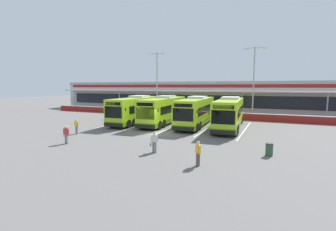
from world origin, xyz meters
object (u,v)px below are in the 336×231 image
Objects in this scene: pedestrian_child at (198,153)px; litter_bin at (269,150)px; coach_bus_right_centre at (229,114)px; lamp_post_west at (157,80)px; pedestrian_in_dark_coat at (77,126)px; coach_bus_centre at (196,112)px; lamp_post_centre at (254,78)px; coach_bus_leftmost at (137,110)px; pedestrian_near_bin at (66,134)px; coach_bus_left_centre at (164,111)px; pedestrian_with_handbag at (154,142)px.

pedestrian_child is 1.74× the size of litter_bin.
lamp_post_west reaches higher than coach_bus_right_centre.
pedestrian_child is (14.98, -4.92, 0.00)m from pedestrian_in_dark_coat.
pedestrian_in_dark_coat is at bearing -132.75° from coach_bus_centre.
lamp_post_centre is at bearing 79.91° from coach_bus_right_centre.
pedestrian_child is (5.07, -15.64, -0.91)m from coach_bus_centre.
pedestrian_near_bin is at bearing -85.92° from coach_bus_leftmost.
litter_bin is at bearing -30.73° from coach_bus_leftmost.
coach_bus_left_centre reaches higher than pedestrian_with_handbag.
lamp_post_west is at bearing 100.76° from coach_bus_leftmost.
litter_bin is (19.09, -0.59, -0.41)m from pedestrian_in_dark_coat.
coach_bus_right_centre reaches higher than pedestrian_near_bin.
coach_bus_centre and coach_bus_right_centre have the same top height.
lamp_post_west and lamp_post_centre have the same top height.
pedestrian_child is at bearing -58.48° from lamp_post_west.
coach_bus_left_centre is 14.56m from pedestrian_near_bin.
coach_bus_right_centre is 7.59× the size of pedestrian_in_dark_coat.
pedestrian_child is at bearing -92.42° from lamp_post_centre.
coach_bus_left_centre is 7.59× the size of pedestrian_in_dark_coat.
coach_bus_right_centre is 12.02m from litter_bin.
coach_bus_leftmost is at bearing 94.08° from pedestrian_near_bin.
coach_bus_leftmost is at bearing -144.04° from lamp_post_centre.
pedestrian_with_handbag is (1.05, -13.96, -0.93)m from coach_bus_centre.
lamp_post_centre reaches higher than pedestrian_near_bin.
coach_bus_centre reaches higher than litter_bin.
lamp_post_west is 1.00× the size of lamp_post_centre.
coach_bus_centre is 12.30m from lamp_post_centre.
coach_bus_right_centre is at bearing -100.09° from lamp_post_centre.
pedestrian_near_bin is 16.90m from litter_bin.
coach_bus_leftmost is at bearing -171.21° from coach_bus_left_centre.
lamp_post_centre is (16.51, 0.14, 0.00)m from lamp_post_west.
lamp_post_centre reaches higher than coach_bus_leftmost.
pedestrian_in_dark_coat is 20.97m from lamp_post_west.
coach_bus_right_centre reaches higher than pedestrian_in_dark_coat.
litter_bin is (17.57, -10.44, -1.32)m from coach_bus_leftmost.
coach_bus_left_centre is 1.12× the size of lamp_post_centre.
coach_bus_left_centre and coach_bus_right_centre have the same top height.
pedestrian_child is at bearing -133.55° from litter_bin.
coach_bus_centre is (4.48, 0.27, 0.00)m from coach_bus_left_centre.
pedestrian_child is at bearing -47.65° from coach_bus_leftmost.
lamp_post_west reaches higher than coach_bus_left_centre.
lamp_post_west is (-2.95, 24.03, 5.42)m from pedestrian_near_bin.
lamp_post_west is 11.83× the size of litter_bin.
coach_bus_left_centre reaches higher than litter_bin.
lamp_post_west reaches higher than coach_bus_centre.
lamp_post_centre is (13.56, 24.17, 5.42)m from pedestrian_near_bin.
litter_bin is (19.54, -20.84, -5.82)m from lamp_post_west.
coach_bus_left_centre is 11.82m from pedestrian_in_dark_coat.
coach_bus_leftmost reaches higher than pedestrian_in_dark_coat.
pedestrian_in_dark_coat is 1.74× the size of litter_bin.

